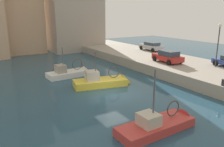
{
  "coord_description": "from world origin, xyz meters",
  "views": [
    {
      "loc": [
        -10.17,
        -16.73,
        7.16
      ],
      "look_at": [
        1.38,
        2.23,
        1.2
      ],
      "focal_mm": 36.42,
      "sensor_mm": 36.0,
      "label": 1
    }
  ],
  "objects_px": {
    "parked_car_silver": "(151,46)",
    "fishing_boat_red": "(161,128)",
    "fishing_boat_white": "(71,75)",
    "quay_streetlamp": "(219,38)",
    "mooring_bollard_mid": "(223,82)",
    "parked_car_red": "(168,56)",
    "fishing_boat_yellow": "(104,84)"
  },
  "relations": [
    {
      "from": "parked_car_silver",
      "to": "fishing_boat_red",
      "type": "bearing_deg",
      "value": -129.22
    },
    {
      "from": "parked_car_red",
      "to": "quay_streetlamp",
      "type": "distance_m",
      "value": 6.0
    },
    {
      "from": "fishing_boat_red",
      "to": "quay_streetlamp",
      "type": "relative_size",
      "value": 1.25
    },
    {
      "from": "fishing_boat_yellow",
      "to": "fishing_boat_red",
      "type": "relative_size",
      "value": 1.04
    },
    {
      "from": "fishing_boat_yellow",
      "to": "fishing_boat_white",
      "type": "height_order",
      "value": "fishing_boat_yellow"
    },
    {
      "from": "mooring_bollard_mid",
      "to": "quay_streetlamp",
      "type": "relative_size",
      "value": 0.11
    },
    {
      "from": "quay_streetlamp",
      "to": "fishing_boat_red",
      "type": "bearing_deg",
      "value": -156.93
    },
    {
      "from": "fishing_boat_red",
      "to": "parked_car_red",
      "type": "height_order",
      "value": "fishing_boat_red"
    },
    {
      "from": "parked_car_silver",
      "to": "mooring_bollard_mid",
      "type": "bearing_deg",
      "value": -112.04
    },
    {
      "from": "parked_car_red",
      "to": "quay_streetlamp",
      "type": "bearing_deg",
      "value": -57.47
    },
    {
      "from": "fishing_boat_yellow",
      "to": "quay_streetlamp",
      "type": "distance_m",
      "value": 13.73
    },
    {
      "from": "fishing_boat_yellow",
      "to": "mooring_bollard_mid",
      "type": "bearing_deg",
      "value": -51.27
    },
    {
      "from": "fishing_boat_white",
      "to": "parked_car_silver",
      "type": "height_order",
      "value": "fishing_boat_white"
    },
    {
      "from": "parked_car_red",
      "to": "quay_streetlamp",
      "type": "relative_size",
      "value": 0.84
    },
    {
      "from": "fishing_boat_red",
      "to": "mooring_bollard_mid",
      "type": "xyz_separation_m",
      "value": [
        8.1,
        1.2,
        1.38
      ]
    },
    {
      "from": "fishing_boat_white",
      "to": "mooring_bollard_mid",
      "type": "relative_size",
      "value": 10.01
    },
    {
      "from": "fishing_boat_yellow",
      "to": "quay_streetlamp",
      "type": "xyz_separation_m",
      "value": [
        12.45,
        -3.83,
        4.33
      ]
    },
    {
      "from": "fishing_boat_red",
      "to": "parked_car_red",
      "type": "relative_size",
      "value": 1.48
    },
    {
      "from": "fishing_boat_yellow",
      "to": "quay_streetlamp",
      "type": "height_order",
      "value": "quay_streetlamp"
    },
    {
      "from": "parked_car_red",
      "to": "parked_car_silver",
      "type": "xyz_separation_m",
      "value": [
        4.28,
        8.05,
        -0.04
      ]
    },
    {
      "from": "fishing_boat_yellow",
      "to": "parked_car_silver",
      "type": "distance_m",
      "value": 16.48
    },
    {
      "from": "fishing_boat_white",
      "to": "mooring_bollard_mid",
      "type": "height_order",
      "value": "fishing_boat_white"
    },
    {
      "from": "fishing_boat_white",
      "to": "mooring_bollard_mid",
      "type": "xyz_separation_m",
      "value": [
        8.32,
        -13.61,
        1.36
      ]
    },
    {
      "from": "fishing_boat_white",
      "to": "mooring_bollard_mid",
      "type": "bearing_deg",
      "value": -58.58
    },
    {
      "from": "fishing_boat_yellow",
      "to": "fishing_boat_red",
      "type": "height_order",
      "value": "fishing_boat_red"
    },
    {
      "from": "fishing_boat_white",
      "to": "parked_car_silver",
      "type": "bearing_deg",
      "value": 13.55
    },
    {
      "from": "parked_car_silver",
      "to": "quay_streetlamp",
      "type": "xyz_separation_m",
      "value": [
        -1.35,
        -12.65,
        2.55
      ]
    },
    {
      "from": "fishing_boat_white",
      "to": "quay_streetlamp",
      "type": "bearing_deg",
      "value": -32.67
    },
    {
      "from": "fishing_boat_red",
      "to": "parked_car_silver",
      "type": "distance_m",
      "value": 23.95
    },
    {
      "from": "mooring_bollard_mid",
      "to": "fishing_boat_red",
      "type": "bearing_deg",
      "value": -171.58
    },
    {
      "from": "fishing_boat_white",
      "to": "fishing_boat_yellow",
      "type": "bearing_deg",
      "value": -73.57
    },
    {
      "from": "parked_car_red",
      "to": "fishing_boat_white",
      "type": "bearing_deg",
      "value": 158.44
    }
  ]
}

